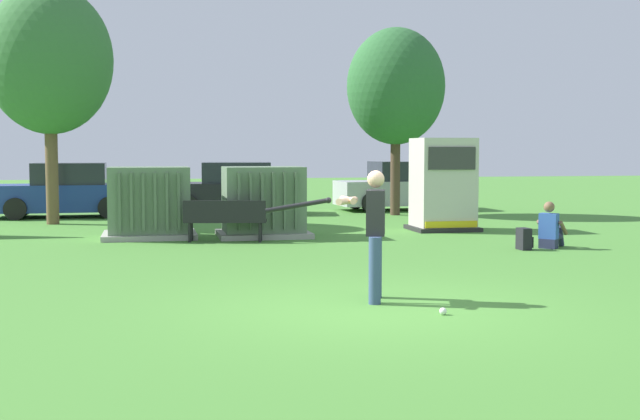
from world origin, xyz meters
The scene contains 14 objects.
ground_plane centered at (0.00, 0.00, 0.00)m, with size 96.00×96.00×0.00m, color #478433.
transformer_west centered at (-2.72, 9.17, 0.79)m, with size 2.10×1.70×1.62m.
transformer_mid_west centered at (-0.14, 8.90, 0.79)m, with size 2.10×1.70×1.62m.
generator_enclosure centered at (4.47, 9.49, 1.14)m, with size 1.60×1.40×2.30m.
park_bench centered at (-1.11, 7.92, 0.54)m, with size 1.84×0.77×0.92m.
batter centered at (0.15, 0.48, 0.98)m, with size 1.59×0.78×1.74m.
sports_ball centered at (0.75, -0.63, 0.04)m, with size 0.09×0.09×0.09m, color white.
seated_spectator centered at (5.32, 5.48, 0.38)m, with size 0.74×0.74×0.96m.
backpack centered at (4.66, 5.30, 0.21)m, with size 0.27×0.33×0.44m.
tree_left centered at (-5.28, 13.28, 4.40)m, with size 3.35×3.35×6.41m.
tree_center_left centered at (4.72, 14.39, 3.93)m, with size 3.00×3.00×5.73m.
parked_car_leftmost centered at (-5.15, 15.68, 0.75)m, with size 4.22×1.96×1.62m.
parked_car_left_of_center centered at (-0.11, 15.88, 0.75)m, with size 4.39×2.34×1.62m.
parked_car_right_of_center centered at (5.54, 16.43, 0.75)m, with size 4.29×2.10×1.62m.
Camera 1 is at (-2.76, -10.11, 2.01)m, focal length 46.57 mm.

